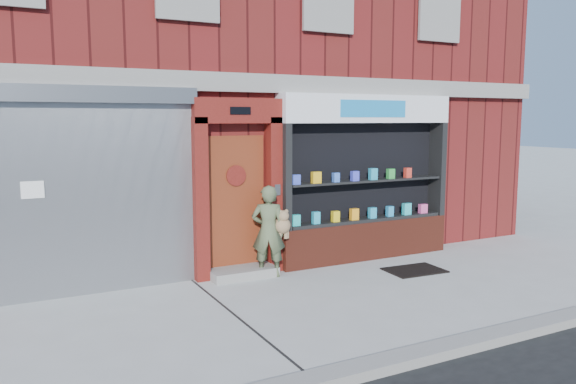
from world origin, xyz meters
TOP-DOWN VIEW (x-y plane):
  - ground at (0.00, 0.00)m, footprint 80.00×80.00m
  - curb at (0.00, -2.15)m, footprint 60.00×0.30m
  - building at (-0.00, 5.99)m, footprint 12.00×8.16m
  - shutter_bay at (-3.00, 1.93)m, footprint 3.10×0.30m
  - red_door_bay at (-0.75, 1.86)m, footprint 1.52×0.58m
  - pharmacy_bay at (1.75, 1.81)m, footprint 3.50×0.41m
  - woman at (-0.33, 1.55)m, footprint 0.70×0.57m
  - doormat at (1.99, 0.68)m, footprint 1.00×0.73m

SIDE VIEW (x-z plane):
  - ground at x=0.00m, z-range 0.00..0.00m
  - doormat at x=1.99m, z-range 0.00..0.02m
  - curb at x=0.00m, z-range 0.00..0.12m
  - woman at x=-0.33m, z-range 0.01..1.52m
  - pharmacy_bay at x=1.75m, z-range -0.13..2.87m
  - red_door_bay at x=-0.75m, z-range 0.01..2.91m
  - shutter_bay at x=-3.00m, z-range 0.20..3.24m
  - building at x=0.00m, z-range 0.00..8.00m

